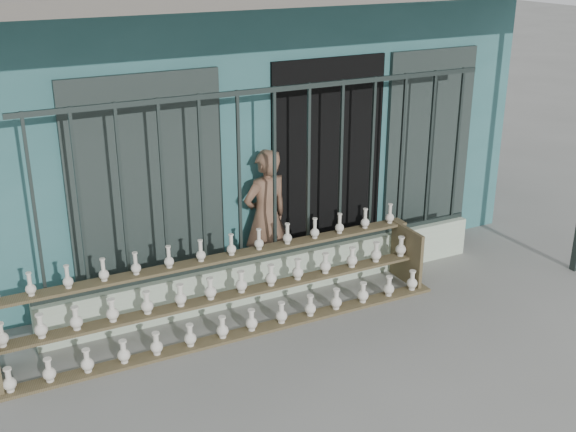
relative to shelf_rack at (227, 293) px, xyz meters
name	(u,v)px	position (x,y,z in m)	size (l,w,h in m)	color
ground	(336,350)	(0.73, -0.88, -0.36)	(60.00, 60.00, 0.00)	slate
workshop_building	(179,95)	(0.73, 3.35, 1.26)	(7.40, 6.60, 3.21)	#306466
parapet_wall	(275,274)	(0.73, 0.42, -0.14)	(5.00, 0.20, 0.45)	beige
security_fence	(275,175)	(0.73, 0.42, 0.98)	(5.00, 0.04, 1.80)	#283330
shelf_rack	(227,293)	(0.00, 0.00, 0.00)	(4.50, 0.68, 0.85)	brown
elderly_woman	(266,217)	(0.77, 0.73, 0.40)	(0.56, 0.37, 1.53)	brown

